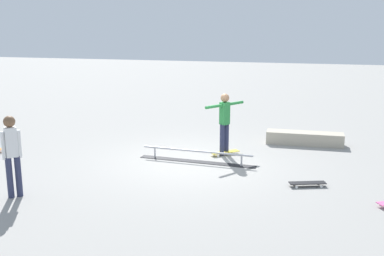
{
  "coord_description": "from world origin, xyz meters",
  "views": [
    {
      "loc": [
        -2.84,
        11.08,
        3.52
      ],
      "look_at": [
        -0.1,
        0.44,
        1.0
      ],
      "focal_mm": 43.78,
      "sensor_mm": 36.0,
      "label": 1
    }
  ],
  "objects_px": {
    "grind_rail": "(197,157)",
    "bystander_white_shirt": "(12,152)",
    "skate_ledge": "(305,138)",
    "loose_skateboard_black": "(307,183)",
    "skater_main": "(225,120)",
    "skateboard_main": "(225,152)"
  },
  "relations": [
    {
      "from": "skater_main",
      "to": "bystander_white_shirt",
      "type": "height_order",
      "value": "bystander_white_shirt"
    },
    {
      "from": "grind_rail",
      "to": "bystander_white_shirt",
      "type": "bearing_deg",
      "value": 51.52
    },
    {
      "from": "grind_rail",
      "to": "bystander_white_shirt",
      "type": "distance_m",
      "value": 4.54
    },
    {
      "from": "skateboard_main",
      "to": "loose_skateboard_black",
      "type": "xyz_separation_m",
      "value": [
        -2.19,
        1.98,
        0.0
      ]
    },
    {
      "from": "grind_rail",
      "to": "loose_skateboard_black",
      "type": "xyz_separation_m",
      "value": [
        -2.77,
        1.17,
        -0.06
      ]
    },
    {
      "from": "skater_main",
      "to": "loose_skateboard_black",
      "type": "xyz_separation_m",
      "value": [
        -2.22,
        1.99,
        -0.89
      ]
    },
    {
      "from": "grind_rail",
      "to": "skate_ledge",
      "type": "xyz_separation_m",
      "value": [
        -2.63,
        -2.48,
        0.05
      ]
    },
    {
      "from": "skateboard_main",
      "to": "grind_rail",
      "type": "bearing_deg",
      "value": -164.96
    },
    {
      "from": "grind_rail",
      "to": "skater_main",
      "type": "bearing_deg",
      "value": -120.05
    },
    {
      "from": "grind_rail",
      "to": "bystander_white_shirt",
      "type": "relative_size",
      "value": 1.81
    },
    {
      "from": "skate_ledge",
      "to": "skater_main",
      "type": "height_order",
      "value": "skater_main"
    },
    {
      "from": "grind_rail",
      "to": "skateboard_main",
      "type": "height_order",
      "value": "grind_rail"
    },
    {
      "from": "skate_ledge",
      "to": "skateboard_main",
      "type": "height_order",
      "value": "skate_ledge"
    },
    {
      "from": "loose_skateboard_black",
      "to": "skate_ledge",
      "type": "bearing_deg",
      "value": -106.47
    },
    {
      "from": "skate_ledge",
      "to": "bystander_white_shirt",
      "type": "height_order",
      "value": "bystander_white_shirt"
    },
    {
      "from": "grind_rail",
      "to": "loose_skateboard_black",
      "type": "bearing_deg",
      "value": 161.15
    },
    {
      "from": "skate_ledge",
      "to": "skateboard_main",
      "type": "distance_m",
      "value": 2.64
    },
    {
      "from": "skater_main",
      "to": "loose_skateboard_black",
      "type": "relative_size",
      "value": 2.03
    },
    {
      "from": "skate_ledge",
      "to": "skater_main",
      "type": "relative_size",
      "value": 1.32
    },
    {
      "from": "skateboard_main",
      "to": "bystander_white_shirt",
      "type": "xyz_separation_m",
      "value": [
        3.6,
        4.11,
        0.88
      ]
    },
    {
      "from": "skate_ledge",
      "to": "loose_skateboard_black",
      "type": "xyz_separation_m",
      "value": [
        -0.14,
        3.65,
        -0.11
      ]
    },
    {
      "from": "skater_main",
      "to": "bystander_white_shirt",
      "type": "relative_size",
      "value": 0.98
    }
  ]
}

